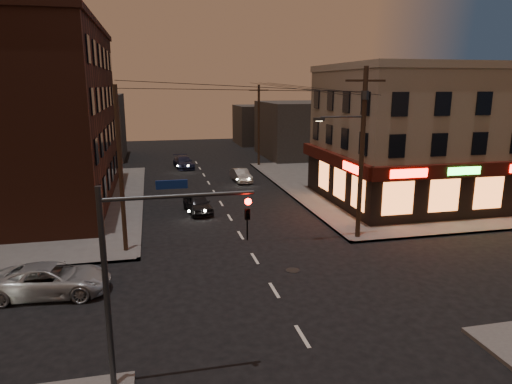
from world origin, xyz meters
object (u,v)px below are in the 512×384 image
object	(u,v)px
suv_cross	(51,280)
sedan_mid	(241,175)
fire_hydrant	(358,219)
sedan_near	(198,203)
sedan_far	(184,162)

from	to	relation	value
suv_cross	sedan_mid	xyz separation A→B (m)	(12.87, 22.03, -0.08)
suv_cross	fire_hydrant	bearing A→B (deg)	-65.48
sedan_mid	sedan_near	bearing A→B (deg)	-122.53
fire_hydrant	sedan_near	bearing A→B (deg)	148.71
suv_cross	sedan_far	size ratio (longest dim) A/B	1.11
sedan_near	sedan_far	world-z (taller)	sedan_near
suv_cross	sedan_near	distance (m)	14.28
suv_cross	fire_hydrant	xyz separation A→B (m)	(17.55, 6.04, -0.13)
sedan_mid	sedan_far	bearing A→B (deg)	113.99
sedan_mid	sedan_far	xyz separation A→B (m)	(-4.86, 8.70, 0.04)
sedan_mid	suv_cross	bearing A→B (deg)	-125.51
suv_cross	sedan_far	xyz separation A→B (m)	(8.01, 30.73, -0.04)
sedan_near	sedan_mid	size ratio (longest dim) A/B	1.05
sedan_near	sedan_far	size ratio (longest dim) A/B	0.87
sedan_far	fire_hydrant	world-z (taller)	sedan_far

